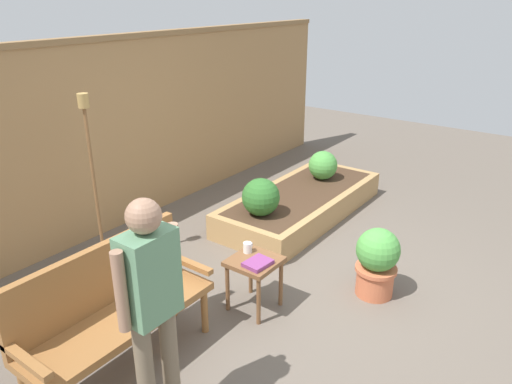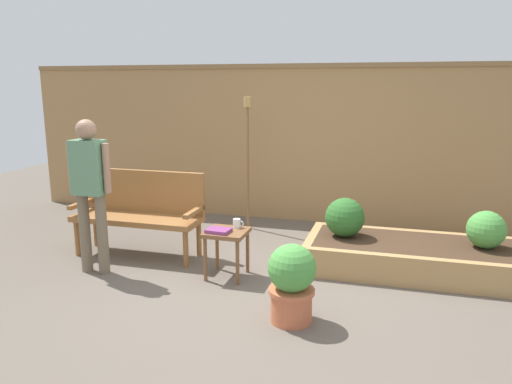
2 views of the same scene
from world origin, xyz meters
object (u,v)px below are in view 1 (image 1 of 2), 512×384
(cup_on_table, at_px, (248,247))
(shrub_far_corner, at_px, (323,165))
(person_by_bench, at_px, (151,299))
(book_on_table, at_px, (258,263))
(side_table, at_px, (254,268))
(garden_bench, at_px, (111,301))
(potted_boxwood, at_px, (377,261))
(shrub_near_bench, at_px, (261,197))
(tiki_torch, at_px, (90,152))

(cup_on_table, relative_size, shrub_far_corner, 0.30)
(cup_on_table, height_order, person_by_bench, person_by_bench)
(book_on_table, xyz_separation_m, person_by_bench, (-1.28, -0.18, 0.44))
(side_table, height_order, book_on_table, book_on_table)
(garden_bench, distance_m, potted_boxwood, 2.30)
(garden_bench, height_order, shrub_near_bench, garden_bench)
(cup_on_table, distance_m, book_on_table, 0.24)
(garden_bench, distance_m, person_by_bench, 0.78)
(book_on_table, height_order, tiki_torch, tiki_torch)
(side_table, xyz_separation_m, shrub_far_corner, (2.46, 0.71, 0.09))
(side_table, distance_m, cup_on_table, 0.19)
(garden_bench, distance_m, side_table, 1.24)
(tiki_torch, height_order, person_by_bench, tiki_torch)
(potted_boxwood, bearing_deg, cup_on_table, 130.35)
(person_by_bench, bearing_deg, shrub_far_corner, 14.27)
(potted_boxwood, height_order, tiki_torch, tiki_torch)
(book_on_table, relative_size, shrub_far_corner, 0.59)
(garden_bench, bearing_deg, shrub_near_bench, 7.82)
(garden_bench, relative_size, shrub_far_corner, 3.85)
(shrub_far_corner, relative_size, person_by_bench, 0.24)
(side_table, relative_size, tiki_torch, 0.28)
(garden_bench, bearing_deg, side_table, -19.17)
(tiki_torch, relative_size, person_by_bench, 1.11)
(potted_boxwood, xyz_separation_m, person_by_bench, (-2.16, 0.51, 0.59))
(side_table, bearing_deg, shrub_far_corner, 16.12)
(potted_boxwood, xyz_separation_m, shrub_near_bench, (0.26, 1.47, 0.16))
(cup_on_table, relative_size, shrub_near_bench, 0.27)
(book_on_table, distance_m, shrub_far_corner, 2.64)
(side_table, bearing_deg, person_by_bench, -169.23)
(shrub_far_corner, bearing_deg, side_table, -163.88)
(garden_bench, xyz_separation_m, cup_on_table, (1.23, -0.28, -0.02))
(book_on_table, bearing_deg, side_table, 59.34)
(cup_on_table, relative_size, tiki_torch, 0.06)
(garden_bench, bearing_deg, shrub_far_corner, 4.85)
(side_table, bearing_deg, cup_on_table, 60.56)
(cup_on_table, distance_m, tiki_torch, 1.74)
(book_on_table, distance_m, shrub_near_bench, 1.38)
(tiki_torch, distance_m, person_by_bench, 2.23)
(shrub_far_corner, height_order, tiki_torch, tiki_torch)
(shrub_near_bench, distance_m, tiki_torch, 1.82)
(potted_boxwood, xyz_separation_m, shrub_far_corner, (1.64, 1.47, 0.14))
(garden_bench, distance_m, cup_on_table, 1.26)
(side_table, distance_m, book_on_table, 0.14)
(shrub_near_bench, xyz_separation_m, tiki_torch, (-1.37, 0.98, 0.68))
(potted_boxwood, distance_m, shrub_far_corner, 2.21)
(person_by_bench, bearing_deg, side_table, 10.77)
(garden_bench, xyz_separation_m, tiki_torch, (0.87, 1.29, 0.64))
(garden_bench, xyz_separation_m, potted_boxwood, (1.98, -1.16, -0.20))
(book_on_table, height_order, person_by_bench, person_by_bench)
(shrub_far_corner, xyz_separation_m, tiki_torch, (-2.76, 0.98, 0.70))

